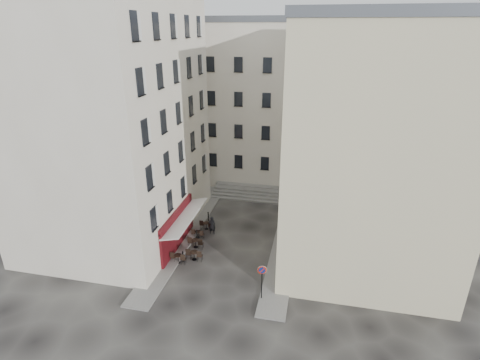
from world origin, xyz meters
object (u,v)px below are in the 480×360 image
(no_parking_sign, at_px, (262,276))
(bistro_table_b, at_px, (194,255))
(bistro_table_a, at_px, (178,258))
(pedestrian, at_px, (212,225))

(no_parking_sign, distance_m, bistro_table_b, 7.19)
(bistro_table_a, bearing_deg, pedestrian, 74.74)
(bistro_table_a, xyz_separation_m, pedestrian, (1.36, 4.97, 0.41))
(bistro_table_b, distance_m, pedestrian, 4.33)
(no_parking_sign, height_order, bistro_table_b, no_parking_sign)
(no_parking_sign, bearing_deg, pedestrian, 112.89)
(bistro_table_b, bearing_deg, bistro_table_a, -149.69)
(bistro_table_a, height_order, pedestrian, pedestrian)
(bistro_table_a, xyz_separation_m, bistro_table_b, (1.13, 0.66, 0.03))
(bistro_table_a, bearing_deg, bistro_table_b, 30.31)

